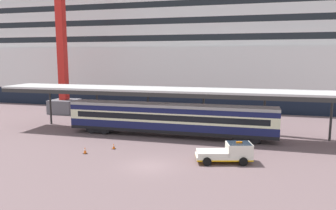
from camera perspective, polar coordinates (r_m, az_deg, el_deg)
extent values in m
plane|color=#695457|center=(30.04, -3.38, -10.72)|extent=(400.00, 400.00, 0.00)
cube|color=black|center=(71.71, 18.86, 1.52)|extent=(165.26, 25.72, 3.50)
cube|color=silver|center=(71.29, 19.09, 6.17)|extent=(165.26, 25.72, 8.16)
cube|color=silver|center=(71.33, 19.31, 10.71)|extent=(152.04, 23.66, 3.14)
cube|color=black|center=(59.61, 20.19, 11.35)|extent=(145.43, 0.12, 1.13)
cube|color=silver|center=(71.55, 19.44, 13.22)|extent=(145.95, 22.72, 3.14)
cube|color=black|center=(60.34, 20.30, 14.30)|extent=(139.61, 0.12, 1.13)
cube|color=silver|center=(71.90, 19.56, 15.72)|extent=(139.87, 21.77, 3.14)
cube|color=silver|center=(40.16, 0.49, 2.71)|extent=(45.42, 5.52, 0.25)
cube|color=#2B2B2B|center=(37.65, -0.51, 1.75)|extent=(45.42, 0.20, 0.50)
cylinder|color=#2B2B2B|center=(50.66, -20.03, 0.00)|extent=(0.28, 0.28, 5.71)
cylinder|color=#2B2B2B|center=(46.77, -12.39, -0.35)|extent=(0.28, 0.28, 5.71)
cylinder|color=#2B2B2B|center=(43.86, -3.55, -0.74)|extent=(0.28, 0.28, 5.71)
cylinder|color=#2B2B2B|center=(42.12, 6.28, -1.16)|extent=(0.28, 0.28, 5.71)
cylinder|color=#2B2B2B|center=(41.70, 16.62, -1.56)|extent=(0.28, 0.28, 5.71)
cylinder|color=#2B2B2B|center=(42.65, 26.83, -1.91)|extent=(0.28, 0.28, 5.71)
cube|color=black|center=(40.49, 0.31, -4.39)|extent=(25.93, 2.80, 0.40)
cube|color=#141947|center=(40.35, 0.31, -3.49)|extent=(25.93, 2.80, 0.90)
cube|color=beige|center=(40.15, 0.31, -2.03)|extent=(25.93, 2.80, 1.20)
cube|color=black|center=(38.84, -0.20, -2.31)|extent=(23.86, 0.08, 0.72)
cube|color=#141947|center=(39.99, 0.31, -0.76)|extent=(25.93, 2.80, 0.60)
cube|color=#A2A2A2|center=(39.92, 0.31, -0.08)|extent=(25.93, 2.69, 0.36)
cube|color=black|center=(43.80, -11.64, -4.12)|extent=(3.20, 2.35, 0.50)
cylinder|color=black|center=(43.20, -13.40, -4.40)|extent=(0.84, 0.12, 0.84)
cylinder|color=black|center=(42.39, -11.25, -4.57)|extent=(0.84, 0.12, 0.84)
cube|color=black|center=(39.37, 13.64, -5.61)|extent=(3.20, 2.35, 0.50)
cylinder|color=black|center=(38.26, 12.25, -6.02)|extent=(0.84, 0.12, 0.84)
cylinder|color=black|center=(38.23, 14.96, -6.13)|extent=(0.84, 0.12, 0.84)
cube|color=silver|center=(31.29, 9.73, -8.92)|extent=(5.54, 3.27, 0.36)
cube|color=#F2B20C|center=(31.33, 9.73, -9.15)|extent=(5.54, 3.29, 0.12)
cube|color=silver|center=(31.36, 12.41, -7.57)|extent=(2.71, 2.44, 1.10)
cube|color=#19232D|center=(31.27, 12.43, -6.95)|extent=(2.48, 2.31, 0.44)
cube|color=orange|center=(31.19, 12.45, -6.45)|extent=(0.59, 0.34, 0.16)
cube|color=silver|center=(31.02, 7.84, -8.33)|extent=(3.31, 2.61, 0.36)
cylinder|color=black|center=(32.60, 12.34, -8.61)|extent=(0.84, 0.45, 0.80)
cylinder|color=black|center=(30.74, 13.15, -9.70)|extent=(0.84, 0.45, 0.80)
cylinder|color=black|center=(32.05, 6.45, -8.76)|extent=(0.84, 0.45, 0.80)
cylinder|color=black|center=(30.16, 6.89, -9.89)|extent=(0.84, 0.45, 0.80)
cube|color=black|center=(35.78, -9.54, -7.62)|extent=(0.36, 0.36, 0.04)
cone|color=#EA590F|center=(35.70, -9.56, -7.16)|extent=(0.30, 0.30, 0.56)
cylinder|color=white|center=(35.69, -9.56, -7.12)|extent=(0.17, 0.17, 0.08)
cube|color=black|center=(34.85, 14.01, -8.20)|extent=(0.36, 0.36, 0.04)
cone|color=#EA590F|center=(34.75, 14.03, -7.63)|extent=(0.30, 0.30, 0.67)
cylinder|color=white|center=(34.74, 14.03, -7.58)|extent=(0.17, 0.17, 0.09)
cube|color=black|center=(34.71, -14.41, -8.28)|extent=(0.36, 0.36, 0.04)
cone|color=#EA590F|center=(34.61, -14.43, -7.71)|extent=(0.30, 0.30, 0.68)
cylinder|color=white|center=(34.60, -14.44, -7.66)|extent=(0.17, 0.17, 0.10)
cube|color=#595960|center=(60.06, -17.75, -0.23)|extent=(4.40, 4.40, 2.40)
cube|color=red|center=(60.13, -18.55, 16.82)|extent=(1.30, 1.30, 33.28)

